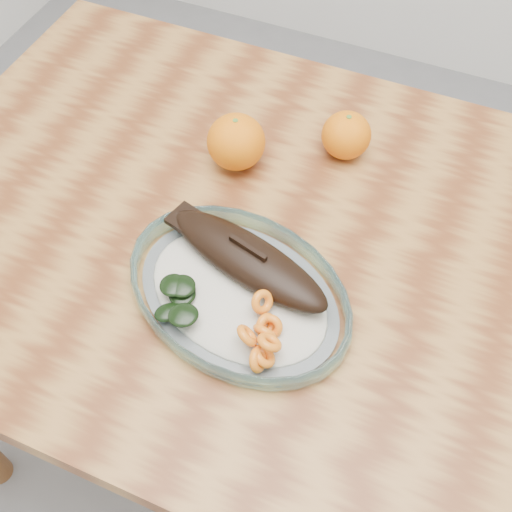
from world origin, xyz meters
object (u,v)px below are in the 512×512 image
(orange_left, at_px, (236,142))
(dining_table, at_px, (282,277))
(plated_meal, at_px, (239,289))
(orange_right, at_px, (346,135))

(orange_left, bearing_deg, dining_table, -42.07)
(dining_table, bearing_deg, orange_left, 137.93)
(orange_left, bearing_deg, plated_meal, -65.23)
(orange_left, height_order, orange_right, orange_left)
(dining_table, relative_size, orange_left, 13.32)
(plated_meal, distance_m, orange_right, 0.32)
(plated_meal, height_order, orange_left, orange_left)
(dining_table, xyz_separation_m, orange_right, (0.02, 0.20, 0.14))
(orange_left, xyz_separation_m, orange_right, (0.15, 0.09, -0.01))
(dining_table, xyz_separation_m, orange_left, (-0.12, 0.11, 0.14))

